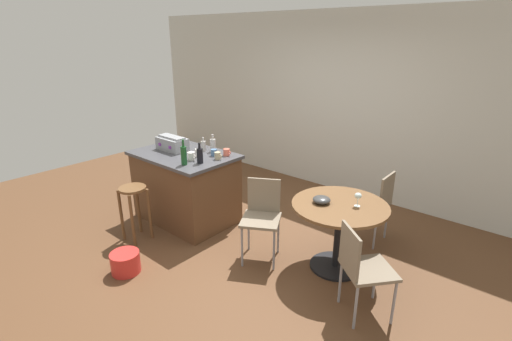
% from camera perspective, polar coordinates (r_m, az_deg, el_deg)
% --- Properties ---
extents(ground_plane, '(8.80, 8.80, 0.00)m').
position_cam_1_polar(ground_plane, '(4.53, -2.63, -11.06)').
color(ground_plane, brown).
extents(back_wall, '(8.00, 0.10, 2.70)m').
position_cam_1_polar(back_wall, '(5.87, 12.93, 9.80)').
color(back_wall, beige).
rests_on(back_wall, ground_plane).
extents(kitchen_island, '(1.30, 0.89, 0.92)m').
position_cam_1_polar(kitchen_island, '(5.00, -10.66, -2.42)').
color(kitchen_island, brown).
rests_on(kitchen_island, ground_plane).
extents(wooden_stool, '(0.31, 0.31, 0.67)m').
position_cam_1_polar(wooden_stool, '(4.65, -18.13, -4.65)').
color(wooden_stool, brown).
rests_on(wooden_stool, ground_plane).
extents(dining_table, '(0.97, 0.97, 0.74)m').
position_cam_1_polar(dining_table, '(3.93, 12.54, -7.35)').
color(dining_table, black).
rests_on(dining_table, ground_plane).
extents(folding_chair_near, '(0.55, 0.55, 0.88)m').
position_cam_1_polar(folding_chair_near, '(4.05, 0.91, -6.53)').
color(folding_chair_near, '#7F705B').
rests_on(folding_chair_near, ground_plane).
extents(folding_chair_far, '(0.56, 0.56, 0.85)m').
position_cam_1_polar(folding_chair_far, '(3.38, 15.80, -13.77)').
color(folding_chair_far, '#7F705B').
rests_on(folding_chair_far, ground_plane).
extents(folding_chair_left, '(0.41, 0.41, 0.87)m').
position_cam_1_polar(folding_chair_left, '(4.57, 17.76, -4.50)').
color(folding_chair_left, '#7F705B').
rests_on(folding_chair_left, ground_plane).
extents(toolbox, '(0.42, 0.24, 0.19)m').
position_cam_1_polar(toolbox, '(5.00, -12.69, 4.05)').
color(toolbox, gray).
rests_on(toolbox, kitchen_island).
extents(bottle_0, '(0.07, 0.07, 0.30)m').
position_cam_1_polar(bottle_0, '(4.39, -10.97, 2.33)').
color(bottle_0, '#194C23').
rests_on(bottle_0, kitchen_island).
extents(bottle_1, '(0.07, 0.07, 0.25)m').
position_cam_1_polar(bottle_1, '(4.41, -8.58, 2.30)').
color(bottle_1, black).
rests_on(bottle_1, kitchen_island).
extents(bottle_2, '(0.06, 0.06, 0.19)m').
position_cam_1_polar(bottle_2, '(4.88, -8.03, 3.75)').
color(bottle_2, '#B7B2AD').
rests_on(bottle_2, kitchen_island).
extents(bottle_3, '(0.07, 0.07, 0.23)m').
position_cam_1_polar(bottle_3, '(4.84, -6.60, 3.89)').
color(bottle_3, '#B7B2AD').
rests_on(bottle_3, kitchen_island).
extents(cup_0, '(0.11, 0.08, 0.08)m').
position_cam_1_polar(cup_0, '(4.68, -6.42, 2.75)').
color(cup_0, '#4C7099').
rests_on(cup_0, kitchen_island).
extents(cup_1, '(0.12, 0.09, 0.09)m').
position_cam_1_polar(cup_1, '(4.69, -8.71, 2.73)').
color(cup_1, white).
rests_on(cup_1, kitchen_island).
extents(cup_2, '(0.13, 0.09, 0.10)m').
position_cam_1_polar(cup_2, '(4.56, -9.84, 2.18)').
color(cup_2, white).
rests_on(cup_2, kitchen_island).
extents(cup_3, '(0.12, 0.08, 0.09)m').
position_cam_1_polar(cup_3, '(4.67, -4.52, 2.80)').
color(cup_3, '#DB6651').
rests_on(cup_3, kitchen_island).
extents(cup_4, '(0.11, 0.08, 0.09)m').
position_cam_1_polar(cup_4, '(4.54, -5.87, 2.26)').
color(cup_4, tan).
rests_on(cup_4, kitchen_island).
extents(wine_glass, '(0.07, 0.07, 0.14)m').
position_cam_1_polar(wine_glass, '(3.81, 15.33, -3.83)').
color(wine_glass, silver).
rests_on(wine_glass, dining_table).
extents(serving_bowl, '(0.18, 0.18, 0.07)m').
position_cam_1_polar(serving_bowl, '(3.83, 9.98, -4.41)').
color(serving_bowl, '#383838').
rests_on(serving_bowl, dining_table).
extents(plastic_bucket, '(0.30, 0.30, 0.22)m').
position_cam_1_polar(plastic_bucket, '(4.22, -19.32, -13.11)').
color(plastic_bucket, red).
rests_on(plastic_bucket, ground_plane).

